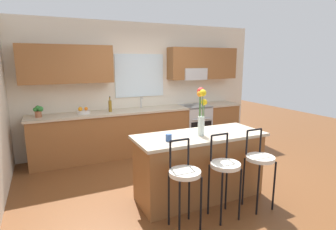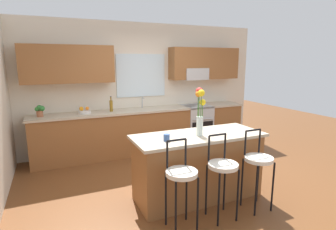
{
  "view_description": "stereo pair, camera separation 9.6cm",
  "coord_description": "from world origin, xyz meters",
  "px_view_note": "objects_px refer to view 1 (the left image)",
  "views": [
    {
      "loc": [
        -1.92,
        -3.57,
        1.91
      ],
      "look_at": [
        -0.0,
        0.55,
        1.0
      ],
      "focal_mm": 28.95,
      "sensor_mm": 36.0,
      "label": 1
    },
    {
      "loc": [
        -1.83,
        -3.61,
        1.91
      ],
      "look_at": [
        -0.0,
        0.55,
        1.0
      ],
      "focal_mm": 28.95,
      "sensor_mm": 36.0,
      "label": 2
    }
  ],
  "objects_px": {
    "mug_ceramic": "(169,138)",
    "potted_plant_small": "(38,111)",
    "bar_stool_far": "(260,162)",
    "bar_stool_near": "(185,177)",
    "flower_vase": "(202,108)",
    "bar_stool_middle": "(225,169)",
    "bottle_olive_oil": "(110,106)",
    "oven_range": "(195,125)",
    "fruit_bowl_oranges": "(83,112)",
    "kitchen_island": "(199,166)"
  },
  "relations": [
    {
      "from": "bottle_olive_oil",
      "to": "kitchen_island",
      "type": "bearing_deg",
      "value": -71.67
    },
    {
      "from": "fruit_bowl_oranges",
      "to": "bar_stool_middle",
      "type": "bearing_deg",
      "value": -65.83
    },
    {
      "from": "bar_stool_far",
      "to": "mug_ceramic",
      "type": "relative_size",
      "value": 11.58
    },
    {
      "from": "flower_vase",
      "to": "bar_stool_middle",
      "type": "bearing_deg",
      "value": -88.33
    },
    {
      "from": "bottle_olive_oil",
      "to": "fruit_bowl_oranges",
      "type": "bearing_deg",
      "value": -180.0
    },
    {
      "from": "mug_ceramic",
      "to": "bar_stool_middle",
      "type": "bearing_deg",
      "value": -42.0
    },
    {
      "from": "bar_stool_near",
      "to": "potted_plant_small",
      "type": "distance_m",
      "value": 3.16
    },
    {
      "from": "bar_stool_far",
      "to": "bar_stool_middle",
      "type": "bearing_deg",
      "value": 180.0
    },
    {
      "from": "mug_ceramic",
      "to": "fruit_bowl_oranges",
      "type": "bearing_deg",
      "value": 107.37
    },
    {
      "from": "fruit_bowl_oranges",
      "to": "potted_plant_small",
      "type": "relative_size",
      "value": 1.12
    },
    {
      "from": "bar_stool_middle",
      "to": "oven_range",
      "type": "bearing_deg",
      "value": 66.41
    },
    {
      "from": "kitchen_island",
      "to": "fruit_bowl_oranges",
      "type": "height_order",
      "value": "fruit_bowl_oranges"
    },
    {
      "from": "kitchen_island",
      "to": "potted_plant_small",
      "type": "bearing_deg",
      "value": 132.55
    },
    {
      "from": "bar_stool_far",
      "to": "bottle_olive_oil",
      "type": "distance_m",
      "value": 3.08
    },
    {
      "from": "bottle_olive_oil",
      "to": "bar_stool_near",
      "type": "bearing_deg",
      "value": -86.35
    },
    {
      "from": "bar_stool_middle",
      "to": "fruit_bowl_oranges",
      "type": "bearing_deg",
      "value": 114.17
    },
    {
      "from": "flower_vase",
      "to": "potted_plant_small",
      "type": "relative_size",
      "value": 3.03
    },
    {
      "from": "bar_stool_near",
      "to": "flower_vase",
      "type": "distance_m",
      "value": 1.0
    },
    {
      "from": "flower_vase",
      "to": "bottle_olive_oil",
      "type": "height_order",
      "value": "flower_vase"
    },
    {
      "from": "mug_ceramic",
      "to": "potted_plant_small",
      "type": "xyz_separation_m",
      "value": [
        -1.49,
        2.3,
        0.07
      ]
    },
    {
      "from": "bar_stool_far",
      "to": "mug_ceramic",
      "type": "xyz_separation_m",
      "value": [
        -1.08,
        0.47,
        0.33
      ]
    },
    {
      "from": "bar_stool_middle",
      "to": "fruit_bowl_oranges",
      "type": "height_order",
      "value": "fruit_bowl_oranges"
    },
    {
      "from": "flower_vase",
      "to": "mug_ceramic",
      "type": "xyz_separation_m",
      "value": [
        -0.51,
        -0.06,
        -0.33
      ]
    },
    {
      "from": "oven_range",
      "to": "fruit_bowl_oranges",
      "type": "height_order",
      "value": "fruit_bowl_oranges"
    },
    {
      "from": "fruit_bowl_oranges",
      "to": "potted_plant_small",
      "type": "xyz_separation_m",
      "value": [
        -0.77,
        -0.0,
        0.07
      ]
    },
    {
      "from": "bar_stool_far",
      "to": "kitchen_island",
      "type": "bearing_deg",
      "value": 133.47
    },
    {
      "from": "potted_plant_small",
      "to": "oven_range",
      "type": "bearing_deg",
      "value": -0.42
    },
    {
      "from": "kitchen_island",
      "to": "bar_stool_middle",
      "type": "xyz_separation_m",
      "value": [
        -0.0,
        -0.58,
        0.17
      ]
    },
    {
      "from": "oven_range",
      "to": "mug_ceramic",
      "type": "height_order",
      "value": "mug_ceramic"
    },
    {
      "from": "kitchen_island",
      "to": "bottle_olive_oil",
      "type": "distance_m",
      "value": 2.38
    },
    {
      "from": "mug_ceramic",
      "to": "potted_plant_small",
      "type": "relative_size",
      "value": 0.42
    },
    {
      "from": "oven_range",
      "to": "flower_vase",
      "type": "bearing_deg",
      "value": -118.72
    },
    {
      "from": "bar_stool_near",
      "to": "mug_ceramic",
      "type": "relative_size",
      "value": 11.58
    },
    {
      "from": "bar_stool_near",
      "to": "mug_ceramic",
      "type": "distance_m",
      "value": 0.58
    },
    {
      "from": "bar_stool_middle",
      "to": "bar_stool_far",
      "type": "height_order",
      "value": "same"
    },
    {
      "from": "flower_vase",
      "to": "potted_plant_small",
      "type": "height_order",
      "value": "flower_vase"
    },
    {
      "from": "bar_stool_near",
      "to": "bar_stool_far",
      "type": "distance_m",
      "value": 1.1
    },
    {
      "from": "bar_stool_far",
      "to": "mug_ceramic",
      "type": "distance_m",
      "value": 1.22
    },
    {
      "from": "kitchen_island",
      "to": "potted_plant_small",
      "type": "xyz_separation_m",
      "value": [
        -2.01,
        2.19,
        0.57
      ]
    },
    {
      "from": "kitchen_island",
      "to": "bar_stool_middle",
      "type": "bearing_deg",
      "value": -90.0
    },
    {
      "from": "fruit_bowl_oranges",
      "to": "potted_plant_small",
      "type": "distance_m",
      "value": 0.77
    },
    {
      "from": "kitchen_island",
      "to": "fruit_bowl_oranges",
      "type": "relative_size",
      "value": 7.61
    },
    {
      "from": "mug_ceramic",
      "to": "bottle_olive_oil",
      "type": "xyz_separation_m",
      "value": [
        -0.2,
        2.3,
        0.07
      ]
    },
    {
      "from": "oven_range",
      "to": "flower_vase",
      "type": "distance_m",
      "value": 2.66
    },
    {
      "from": "kitchen_island",
      "to": "fruit_bowl_oranges",
      "type": "xyz_separation_m",
      "value": [
        -1.24,
        2.19,
        0.5
      ]
    },
    {
      "from": "kitchen_island",
      "to": "potted_plant_small",
      "type": "distance_m",
      "value": 3.03
    },
    {
      "from": "bar_stool_far",
      "to": "potted_plant_small",
      "type": "xyz_separation_m",
      "value": [
        -2.56,
        2.77,
        0.4
      ]
    },
    {
      "from": "oven_range",
      "to": "bottle_olive_oil",
      "type": "relative_size",
      "value": 3.04
    },
    {
      "from": "bar_stool_near",
      "to": "flower_vase",
      "type": "bearing_deg",
      "value": 44.74
    },
    {
      "from": "bar_stool_middle",
      "to": "bottle_olive_oil",
      "type": "relative_size",
      "value": 3.44
    }
  ]
}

